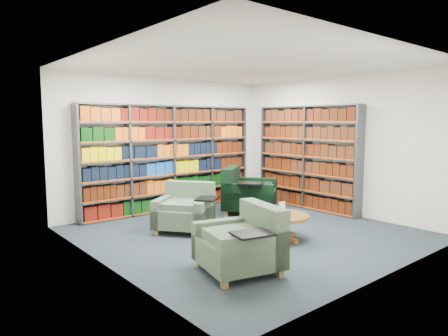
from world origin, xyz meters
TOP-DOWN VIEW (x-y plane):
  - room_shell at (0.00, 0.00)m, footprint 5.02×5.02m
  - bookshelf_back at (0.00, 2.34)m, footprint 4.00×0.28m
  - bookshelf_right at (2.34, 0.60)m, footprint 0.28×2.50m
  - chair_teal_left at (-0.68, 0.82)m, footprint 1.24×1.25m
  - chair_green_right at (1.02, 1.13)m, footprint 1.45×1.45m
  - chair_teal_front at (-1.22, -1.27)m, footprint 1.11×1.18m
  - coffee_table at (0.15, -0.66)m, footprint 0.86×0.86m

SIDE VIEW (x-z plane):
  - coffee_table at x=0.15m, z-range 0.02..0.63m
  - chair_teal_left at x=-0.68m, z-range -0.08..0.73m
  - chair_teal_front at x=-1.22m, z-range -0.08..0.75m
  - chair_green_right at x=1.02m, z-range -0.09..0.85m
  - bookshelf_back at x=0.00m, z-range 0.00..2.20m
  - bookshelf_right at x=2.34m, z-range 0.00..2.20m
  - room_shell at x=0.00m, z-range -0.01..2.81m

